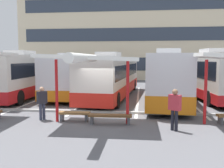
% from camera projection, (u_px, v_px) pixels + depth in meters
% --- Properties ---
extents(ground_plane, '(160.00, 160.00, 0.00)m').
position_uv_depth(ground_plane, '(101.00, 116.00, 13.33)').
color(ground_plane, slate).
extents(terminal_building, '(32.70, 13.98, 19.56)m').
position_uv_depth(terminal_building, '(130.00, 27.00, 42.48)').
color(terminal_building, beige).
rests_on(terminal_building, ground).
extents(coach_bus_0, '(2.79, 11.89, 3.63)m').
position_uv_depth(coach_bus_0, '(29.00, 75.00, 20.58)').
color(coach_bus_0, silver).
rests_on(coach_bus_0, ground).
extents(coach_bus_1, '(2.90, 11.43, 3.46)m').
position_uv_depth(coach_bus_1, '(75.00, 76.00, 21.52)').
color(coach_bus_1, silver).
rests_on(coach_bus_1, ground).
extents(coach_bus_2, '(3.54, 12.66, 3.50)m').
position_uv_depth(coach_bus_2, '(113.00, 77.00, 19.95)').
color(coach_bus_2, silver).
rests_on(coach_bus_2, ground).
extents(coach_bus_3, '(3.21, 11.67, 3.65)m').
position_uv_depth(coach_bus_3, '(167.00, 78.00, 17.88)').
color(coach_bus_3, silver).
rests_on(coach_bus_3, ground).
extents(coach_bus_4, '(3.52, 11.55, 3.74)m').
position_uv_depth(coach_bus_4, '(206.00, 75.00, 19.86)').
color(coach_bus_4, silver).
rests_on(coach_bus_4, ground).
extents(lane_stripe_0, '(0.16, 14.00, 0.01)m').
position_uv_depth(lane_stripe_0, '(6.00, 95.00, 20.93)').
color(lane_stripe_0, white).
rests_on(lane_stripe_0, ground).
extents(lane_stripe_1, '(0.16, 14.00, 0.01)m').
position_uv_depth(lane_stripe_1, '(48.00, 96.00, 20.51)').
color(lane_stripe_1, white).
rests_on(lane_stripe_1, ground).
extents(lane_stripe_2, '(0.16, 14.00, 0.01)m').
position_uv_depth(lane_stripe_2, '(92.00, 97.00, 20.08)').
color(lane_stripe_2, white).
rests_on(lane_stripe_2, ground).
extents(lane_stripe_3, '(0.16, 14.00, 0.01)m').
position_uv_depth(lane_stripe_3, '(138.00, 98.00, 19.66)').
color(lane_stripe_3, white).
rests_on(lane_stripe_3, ground).
extents(lane_stripe_4, '(0.16, 14.00, 0.01)m').
position_uv_depth(lane_stripe_4, '(186.00, 98.00, 19.23)').
color(lane_stripe_4, white).
rests_on(lane_stripe_4, ground).
extents(waiting_shelter_1, '(4.37, 5.32, 3.21)m').
position_uv_depth(waiting_shelter_1, '(90.00, 59.00, 11.35)').
color(waiting_shelter_1, red).
rests_on(waiting_shelter_1, ground).
extents(bench_2, '(1.53, 0.45, 0.45)m').
position_uv_depth(bench_2, '(74.00, 114.00, 12.18)').
color(bench_2, brown).
rests_on(bench_2, ground).
extents(bench_3, '(2.01, 0.50, 0.45)m').
position_uv_depth(bench_3, '(110.00, 117.00, 11.62)').
color(bench_3, brown).
rests_on(bench_3, ground).
extents(platform_kerb, '(44.00, 0.24, 0.12)m').
position_uv_depth(platform_kerb, '(103.00, 112.00, 14.04)').
color(platform_kerb, '#ADADA8').
rests_on(platform_kerb, ground).
extents(waiting_passenger_0, '(0.49, 0.49, 1.65)m').
position_uv_depth(waiting_passenger_0, '(42.00, 101.00, 12.36)').
color(waiting_passenger_0, '#33384C').
rests_on(waiting_passenger_0, ground).
extents(waiting_passenger_1, '(0.54, 0.47, 1.75)m').
position_uv_depth(waiting_passenger_1, '(175.00, 106.00, 10.49)').
color(waiting_passenger_1, black).
rests_on(waiting_passenger_1, ground).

